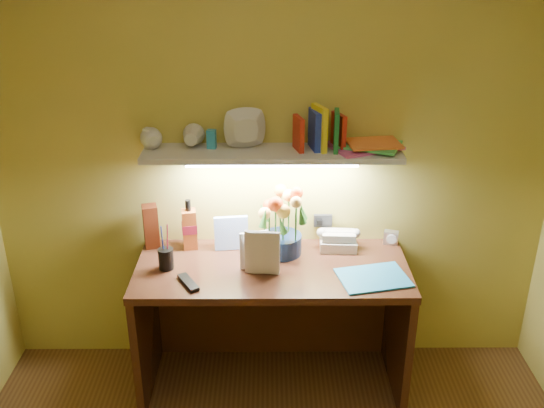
{
  "coord_description": "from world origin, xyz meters",
  "views": [
    {
      "loc": [
        -0.02,
        -1.5,
        2.32
      ],
      "look_at": [
        -0.0,
        1.35,
        1.03
      ],
      "focal_mm": 40.0,
      "sensor_mm": 36.0,
      "label": 1
    }
  ],
  "objects_px": {
    "telephone": "(338,239)",
    "whisky_bottle": "(189,224)",
    "desk_clock": "(391,238)",
    "flower_bouquet": "(282,222)",
    "desk": "(272,327)"
  },
  "relations": [
    {
      "from": "desk",
      "to": "desk_clock",
      "type": "distance_m",
      "value": 0.81
    },
    {
      "from": "telephone",
      "to": "whisky_bottle",
      "type": "distance_m",
      "value": 0.8
    },
    {
      "from": "flower_bouquet",
      "to": "whisky_bottle",
      "type": "height_order",
      "value": "flower_bouquet"
    },
    {
      "from": "desk_clock",
      "to": "flower_bouquet",
      "type": "bearing_deg",
      "value": -154.79
    },
    {
      "from": "telephone",
      "to": "desk_clock",
      "type": "xyz_separation_m",
      "value": [
        0.29,
        0.05,
        -0.02
      ]
    },
    {
      "from": "desk_clock",
      "to": "whisky_bottle",
      "type": "distance_m",
      "value": 1.1
    },
    {
      "from": "desk",
      "to": "flower_bouquet",
      "type": "bearing_deg",
      "value": 70.11
    },
    {
      "from": "desk",
      "to": "telephone",
      "type": "xyz_separation_m",
      "value": [
        0.36,
        0.19,
        0.43
      ]
    },
    {
      "from": "whisky_bottle",
      "to": "telephone",
      "type": "bearing_deg",
      "value": -1.0
    },
    {
      "from": "desk",
      "to": "telephone",
      "type": "height_order",
      "value": "telephone"
    },
    {
      "from": "flower_bouquet",
      "to": "telephone",
      "type": "bearing_deg",
      "value": 8.98
    },
    {
      "from": "desk",
      "to": "desk_clock",
      "type": "relative_size",
      "value": 18.14
    },
    {
      "from": "flower_bouquet",
      "to": "whisky_bottle",
      "type": "xyz_separation_m",
      "value": [
        -0.5,
        0.06,
        -0.04
      ]
    },
    {
      "from": "flower_bouquet",
      "to": "telephone",
      "type": "relative_size",
      "value": 1.89
    },
    {
      "from": "telephone",
      "to": "desk_clock",
      "type": "bearing_deg",
      "value": 12.32
    }
  ]
}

